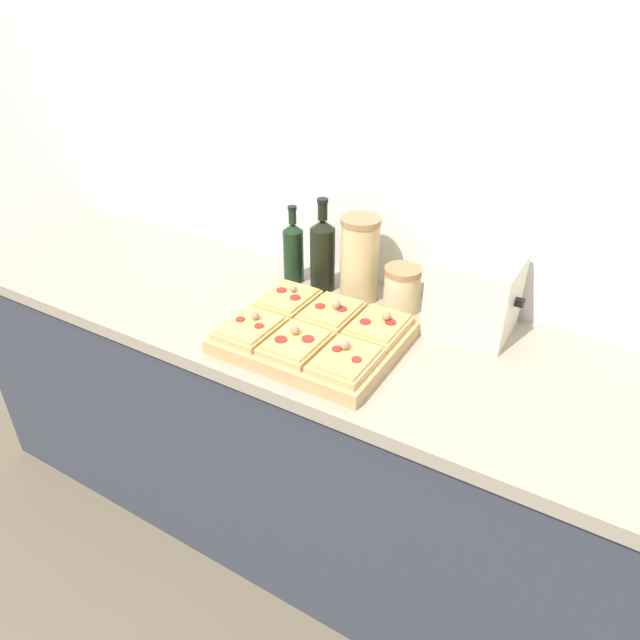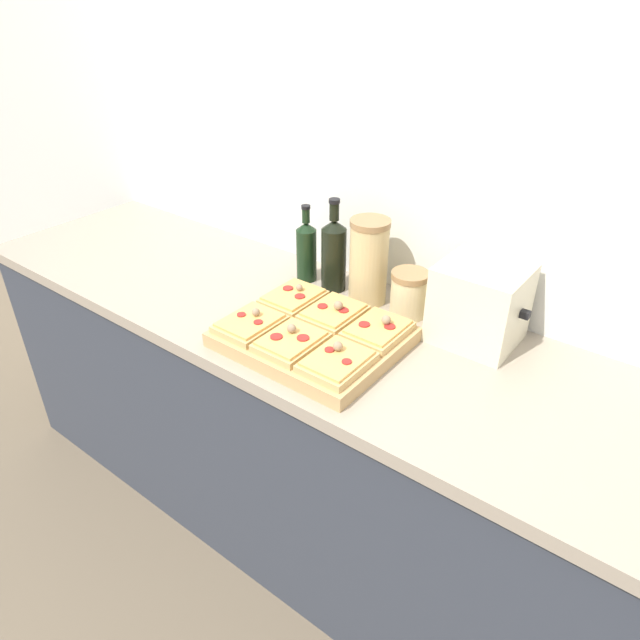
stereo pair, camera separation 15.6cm
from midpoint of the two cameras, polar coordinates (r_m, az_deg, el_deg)
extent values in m
plane|color=brown|center=(2.11, -3.41, -25.18)|extent=(12.00, 12.00, 0.00)
cube|color=silver|center=(1.80, 9.82, 14.46)|extent=(6.00, 0.06, 2.50)
cube|color=#333842|center=(1.95, 2.44, -11.99)|extent=(2.60, 0.64, 0.84)
cube|color=gray|center=(1.68, 2.77, -0.92)|extent=(2.63, 0.67, 0.04)
cube|color=tan|center=(1.56, 2.19, -1.80)|extent=(0.46, 0.39, 0.04)
cube|color=tan|center=(1.69, -0.04, 2.09)|extent=(0.14, 0.18, 0.02)
cube|color=#E5A856|center=(1.68, -0.04, 2.51)|extent=(0.12, 0.16, 0.01)
cylinder|color=maroon|center=(1.70, -0.60, 3.13)|extent=(0.03, 0.03, 0.00)
cylinder|color=maroon|center=(1.66, 0.66, 2.31)|extent=(0.03, 0.03, 0.00)
sphere|color=#937A5B|center=(1.69, 0.56, 3.20)|extent=(0.02, 0.02, 0.02)
cube|color=tan|center=(1.61, 4.13, 0.53)|extent=(0.14, 0.18, 0.02)
cube|color=#E5A856|center=(1.61, 4.15, 0.96)|extent=(0.12, 0.16, 0.01)
cylinder|color=maroon|center=(1.61, 3.03, 1.32)|extent=(0.03, 0.03, 0.00)
cylinder|color=maroon|center=(1.59, 5.18, 0.89)|extent=(0.03, 0.03, 0.00)
sphere|color=#937A5B|center=(1.59, 4.64, 1.39)|extent=(0.03, 0.03, 0.03)
cube|color=tan|center=(1.55, 8.67, -1.17)|extent=(0.14, 0.18, 0.02)
cube|color=#E5A856|center=(1.54, 8.71, -0.73)|extent=(0.12, 0.16, 0.01)
cylinder|color=maroon|center=(1.54, 7.36, -0.52)|extent=(0.03, 0.03, 0.00)
cylinder|color=maroon|center=(1.54, 9.90, -0.73)|extent=(0.03, 0.03, 0.00)
sphere|color=#937A5B|center=(1.54, 9.52, -0.07)|extent=(0.03, 0.03, 0.03)
cube|color=tan|center=(1.56, -4.19, -0.54)|extent=(0.14, 0.18, 0.02)
cube|color=#E5A856|center=(1.56, -4.21, -0.11)|extent=(0.12, 0.16, 0.01)
cylinder|color=maroon|center=(1.57, -5.08, 0.46)|extent=(0.02, 0.02, 0.00)
cylinder|color=maroon|center=(1.53, -3.32, -0.30)|extent=(0.02, 0.02, 0.00)
sphere|color=#937A5B|center=(1.56, -3.61, 0.71)|extent=(0.02, 0.02, 0.02)
cube|color=tan|center=(1.48, 0.13, -2.37)|extent=(0.14, 0.18, 0.02)
cube|color=#E5A856|center=(1.48, 0.13, -1.92)|extent=(0.12, 0.16, 0.01)
cylinder|color=maroon|center=(1.47, -1.37, -1.77)|extent=(0.03, 0.03, 0.00)
cylinder|color=maroon|center=(1.47, 1.33, -1.89)|extent=(0.03, 0.03, 0.00)
sphere|color=#937A5B|center=(1.49, 0.13, -0.93)|extent=(0.03, 0.03, 0.03)
cube|color=tan|center=(1.41, 4.91, -4.38)|extent=(0.14, 0.18, 0.02)
cube|color=#E5A856|center=(1.41, 4.93, -3.92)|extent=(0.12, 0.16, 0.01)
cylinder|color=maroon|center=(1.42, 4.10, -3.08)|extent=(0.02, 0.02, 0.00)
cylinder|color=maroon|center=(1.39, 5.93, -4.27)|extent=(0.02, 0.02, 0.00)
sphere|color=#937A5B|center=(1.42, 4.95, -2.72)|extent=(0.03, 0.03, 0.03)
cylinder|color=black|center=(1.87, 1.03, 6.45)|extent=(0.07, 0.07, 0.17)
cone|color=black|center=(1.83, 1.06, 9.30)|extent=(0.07, 0.07, 0.03)
cylinder|color=black|center=(1.82, 1.08, 10.35)|extent=(0.03, 0.03, 0.05)
cylinder|color=black|center=(1.81, 1.08, 11.19)|extent=(0.03, 0.03, 0.01)
cylinder|color=black|center=(1.81, 3.86, 5.98)|extent=(0.08, 0.08, 0.20)
cone|color=black|center=(1.76, 3.99, 9.43)|extent=(0.08, 0.08, 0.03)
cylinder|color=black|center=(1.75, 4.04, 10.72)|extent=(0.03, 0.03, 0.05)
cylinder|color=black|center=(1.74, 4.09, 11.74)|extent=(0.03, 0.03, 0.01)
cylinder|color=tan|center=(1.74, 7.45, 5.47)|extent=(0.12, 0.12, 0.25)
cylinder|color=#937047|center=(1.69, 7.76, 9.55)|extent=(0.12, 0.12, 0.02)
cylinder|color=beige|center=(1.71, 11.44, 2.23)|extent=(0.11, 0.11, 0.12)
cylinder|color=#937047|center=(1.68, 11.69, 4.33)|extent=(0.11, 0.11, 0.02)
cube|color=beige|center=(1.62, 18.37, 1.47)|extent=(0.22, 0.21, 0.22)
cube|color=black|center=(1.50, 17.41, 2.24)|extent=(0.18, 0.01, 0.06)
cube|color=black|center=(1.59, 22.52, 0.44)|extent=(0.02, 0.02, 0.02)
camera|label=1|loc=(0.08, -87.14, 1.73)|focal=32.00mm
camera|label=2|loc=(0.08, 92.86, -1.73)|focal=32.00mm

